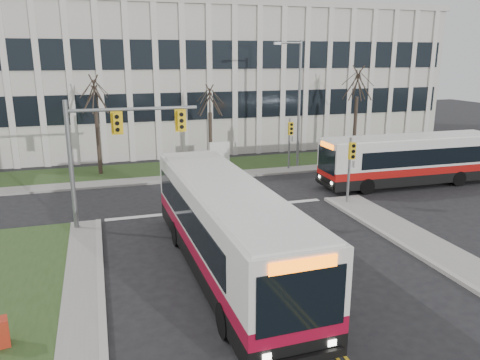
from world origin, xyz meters
The scene contains 15 objects.
ground centered at (0.00, 0.00, 0.00)m, with size 120.00×120.00×0.00m, color black.
sidewalk_cross centered at (5.00, 15.20, 0.07)m, with size 44.00×1.60×0.14m, color #9E9B93.
building_lawn centered at (5.00, 18.00, 0.06)m, with size 44.00×5.00×0.12m, color #2D471E.
office_building centered at (5.00, 30.00, 6.00)m, with size 40.00×16.00×12.00m, color beige.
mast_arm_signal centered at (-5.62, 7.16, 4.26)m, with size 6.11×0.38×6.20m.
signal_pole_near centered at (7.20, 6.90, 2.50)m, with size 0.34×0.39×3.80m.
signal_pole_far centered at (7.20, 15.40, 2.50)m, with size 0.34×0.39×3.80m.
streetlight centered at (8.03, 16.20, 5.19)m, with size 2.15×0.25×9.20m.
directory_sign centered at (2.50, 17.50, 1.17)m, with size 1.50×0.12×2.00m.
tree_left centered at (-6.00, 18.00, 5.51)m, with size 1.80×1.80×7.70m.
tree_mid centered at (2.00, 18.20, 4.88)m, with size 1.80×1.80×6.82m.
tree_right centered at (14.00, 18.00, 5.91)m, with size 1.80×1.80×8.25m.
bus_main centered at (-1.63, 0.71, 1.73)m, with size 2.81×12.98×3.46m, color silver, non-canonical shape.
bus_cross centered at (13.03, 9.50, 1.57)m, with size 2.55×11.75×3.13m, color silver, non-canonical shape.
newspaper_box_red centered at (-9.09, -2.17, 0.47)m, with size 0.50×0.45×0.95m, color #AF2916.
Camera 1 is at (-6.00, -15.32, 8.11)m, focal length 35.00 mm.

